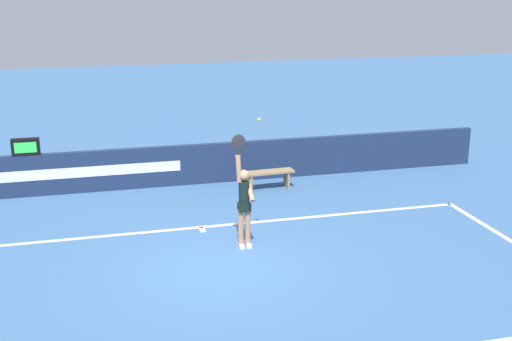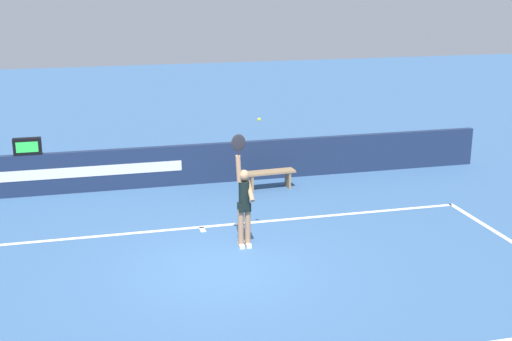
# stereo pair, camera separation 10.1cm
# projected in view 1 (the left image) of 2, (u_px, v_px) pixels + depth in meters

# --- Properties ---
(ground_plane) EXTENTS (60.00, 60.00, 0.00)m
(ground_plane) POSITION_uv_depth(u_px,v_px,m) (221.00, 267.00, 12.31)
(ground_plane) COLOR #365B88
(court_lines) EXTENTS (12.07, 5.81, 0.00)m
(court_lines) POSITION_uv_depth(u_px,v_px,m) (229.00, 284.00, 11.65)
(court_lines) COLOR white
(court_lines) RESTS_ON ground
(back_wall) EXTENTS (16.65, 0.18, 1.04)m
(back_wall) POSITION_uv_depth(u_px,v_px,m) (179.00, 165.00, 17.06)
(back_wall) COLOR #1A2947
(back_wall) RESTS_ON ground
(speed_display) EXTENTS (0.65, 0.18, 0.41)m
(speed_display) POSITION_uv_depth(u_px,v_px,m) (26.00, 147.00, 15.97)
(speed_display) COLOR black
(speed_display) RESTS_ON back_wall
(tennis_player) EXTENTS (0.40, 0.44, 2.31)m
(tennis_player) POSITION_uv_depth(u_px,v_px,m) (244.00, 201.00, 13.00)
(tennis_player) COLOR #A37856
(tennis_player) RESTS_ON ground
(tennis_ball) EXTENTS (0.07, 0.07, 0.07)m
(tennis_ball) POSITION_uv_depth(u_px,v_px,m) (259.00, 120.00, 12.56)
(tennis_ball) COLOR #CFE32C
(courtside_bench_near) EXTENTS (1.32, 0.44, 0.47)m
(courtside_bench_near) POSITION_uv_depth(u_px,v_px,m) (268.00, 176.00, 16.76)
(courtside_bench_near) COLOR #917350
(courtside_bench_near) RESTS_ON ground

